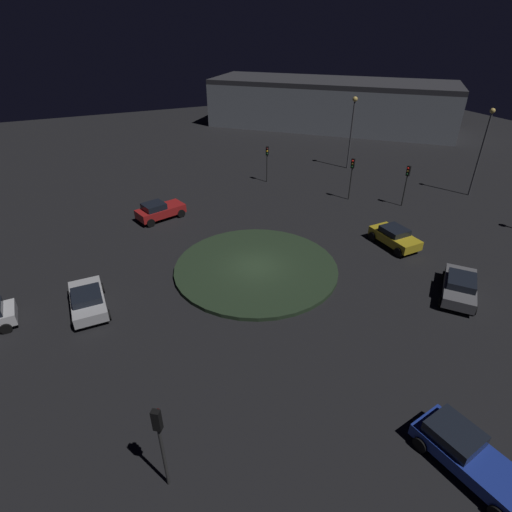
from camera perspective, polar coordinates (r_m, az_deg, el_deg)
name	(u,v)px	position (r m, az deg, el deg)	size (l,w,h in m)	color
ground_plane	(256,269)	(28.62, 0.00, -1.88)	(119.82, 119.82, 0.00)	black
roundabout_island	(256,268)	(28.54, 0.00, -1.66)	(11.51, 11.51, 0.27)	#263823
car_red	(159,210)	(36.56, -13.51, 6.30)	(4.48, 2.99, 1.60)	red
car_silver	(88,300)	(26.48, -22.73, -5.76)	(2.19, 4.24, 1.37)	silver
car_blue	(468,453)	(19.42, 27.77, -23.46)	(2.70, 4.73, 1.41)	#1E38A5
car_grey	(460,286)	(28.63, 26.91, -3.85)	(4.56, 4.32, 1.44)	slate
car_yellow	(395,237)	(33.01, 19.03, 2.61)	(2.25, 4.07, 1.48)	gold
traffic_light_northeast	(160,434)	(15.64, -13.46, -23.27)	(0.37, 0.39, 4.18)	#2D2D2D
traffic_light_southwest	(267,157)	(43.66, 1.58, 13.83)	(0.37, 0.40, 3.84)	#2D2D2D
traffic_light_southwest_near	(352,171)	(39.97, 13.41, 11.63)	(0.40, 0.37, 4.06)	#2D2D2D
traffic_light_west	(407,178)	(39.96, 20.57, 10.31)	(0.39, 0.35, 3.87)	#2D2D2D
streetlamp_west	(483,144)	(44.81, 29.48, 13.69)	(0.47, 0.47, 8.37)	#4C4C51
streetlamp_southwest	(353,121)	(48.71, 13.50, 18.08)	(0.56, 0.56, 8.01)	#4C4C51
store_building	(330,104)	(69.30, 10.48, 20.40)	(35.61, 33.88, 7.11)	#8C939E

